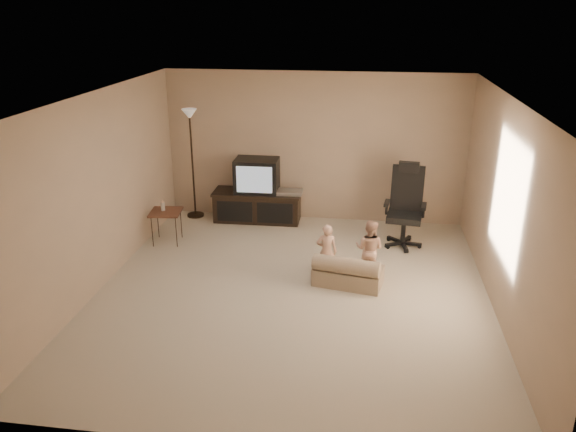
% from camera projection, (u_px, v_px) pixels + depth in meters
% --- Properties ---
extents(floor, '(5.50, 5.50, 0.00)m').
position_uv_depth(floor, '(292.00, 292.00, 7.27)').
color(floor, '#C2B29A').
rests_on(floor, ground).
extents(room_shell, '(5.50, 5.50, 5.50)m').
position_uv_depth(room_shell, '(292.00, 180.00, 6.73)').
color(room_shell, silver).
rests_on(room_shell, floor).
extents(tv_stand, '(1.53, 0.58, 1.08)m').
position_uv_depth(tv_stand, '(258.00, 195.00, 9.54)').
color(tv_stand, black).
rests_on(tv_stand, floor).
extents(office_chair, '(0.66, 0.69, 1.28)m').
position_uv_depth(office_chair, '(405.00, 216.00, 8.56)').
color(office_chair, black).
rests_on(office_chair, floor).
extents(side_table, '(0.51, 0.51, 0.69)m').
position_uv_depth(side_table, '(165.00, 212.00, 8.63)').
color(side_table, brown).
rests_on(side_table, floor).
extents(floor_lamp, '(0.29, 0.29, 1.88)m').
position_uv_depth(floor_lamp, '(191.00, 139.00, 9.40)').
color(floor_lamp, black).
rests_on(floor_lamp, floor).
extents(child_sofa, '(0.97, 0.66, 0.44)m').
position_uv_depth(child_sofa, '(348.00, 273.00, 7.40)').
color(child_sofa, tan).
rests_on(child_sofa, floor).
extents(toddler_left, '(0.29, 0.22, 0.78)m').
position_uv_depth(toddler_left, '(327.00, 252.00, 7.52)').
color(toddler_left, '#DDA88A').
rests_on(toddler_left, floor).
extents(toddler_right, '(0.45, 0.34, 0.82)m').
position_uv_depth(toddler_right, '(369.00, 249.00, 7.54)').
color(toddler_right, '#DDA88A').
rests_on(toddler_right, floor).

